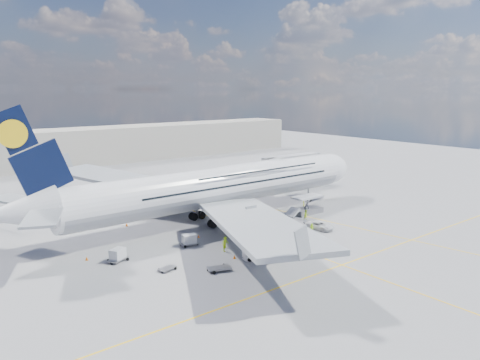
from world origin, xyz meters
TOP-DOWN VIEW (x-y plane):
  - ground at (0.00, 0.00)m, footprint 300.00×300.00m
  - taxi_line_main at (0.00, 0.00)m, footprint 0.25×220.00m
  - taxi_line_cross at (0.00, -20.00)m, footprint 120.00×0.25m
  - taxi_line_diag at (14.00, 10.00)m, footprint 14.16×99.06m
  - airliner at (0.26, 10.00)m, footprint 77.26×79.15m
  - jet_bridge at (29.81, 20.94)m, footprint 18.80×12.10m
  - cargo_loader at (16.82, 2.89)m, footprint 8.53×3.20m
  - terminal at (0.00, 95.00)m, footprint 180.00×16.00m
  - tree_line at (40.00, 140.00)m, footprint 160.00×6.00m
  - dolly_row_a at (-20.74, -5.97)m, footprint 2.85×2.00m
  - dolly_row_b at (-12.58, 1.06)m, footprint 3.23×2.23m
  - dolly_row_c at (-15.13, -10.61)m, footprint 3.69×2.76m
  - dolly_back at (-24.67, 1.61)m, footprint 3.49×2.91m
  - dolly_nose_far at (12.17, -2.90)m, footprint 3.12×1.98m
  - dolly_nose_near at (-1.54, 1.23)m, footprint 3.34×2.01m
  - baggage_tug at (-8.52, -10.08)m, footprint 3.11×1.86m
  - catering_truck_inner at (-11.31, 31.82)m, footprint 7.67×5.02m
  - catering_truck_outer at (-16.77, 35.37)m, footprint 7.93×4.21m
  - service_van at (10.65, -6.18)m, footprint 3.27×5.59m
  - crew_nose at (19.46, 6.11)m, footprint 0.71×0.63m
  - crew_loader at (13.38, -0.30)m, footprint 1.14×0.99m
  - crew_wing at (-9.90, -4.83)m, footprint 0.60×0.99m
  - crew_van at (8.37, -6.40)m, footprint 0.92×0.87m
  - crew_tug at (-8.65, -3.44)m, footprint 1.26×0.82m
  - cone_nose at (30.81, 11.63)m, footprint 0.39×0.39m
  - cone_wing_left_inner at (-15.73, 17.60)m, footprint 0.49×0.49m
  - cone_wing_left_outer at (-17.50, 32.55)m, footprint 0.38×0.38m
  - cone_wing_right_inner at (-9.08, 3.57)m, footprint 0.39×0.39m
  - cone_wing_right_outer at (-10.53, -8.24)m, footprint 0.46×0.46m
  - cone_tail at (-28.11, 4.97)m, footprint 0.43×0.43m

SIDE VIEW (x-z plane):
  - ground at x=0.00m, z-range 0.00..0.00m
  - taxi_line_main at x=0.00m, z-range 0.00..0.01m
  - taxi_line_cross at x=0.00m, z-range 0.00..0.01m
  - taxi_line_diag at x=14.00m, z-range 0.00..0.01m
  - cone_wing_left_outer at x=-17.50m, z-range -0.01..0.48m
  - cone_nose at x=30.81m, z-range -0.01..0.49m
  - cone_wing_right_inner at x=-9.08m, z-range -0.01..0.49m
  - cone_tail at x=-28.11m, z-range -0.01..0.54m
  - cone_wing_right_outer at x=-10.53m, z-range -0.01..0.57m
  - dolly_row_a at x=-20.74m, z-range 0.10..0.48m
  - cone_wing_left_inner at x=-15.73m, z-range -0.01..0.61m
  - dolly_nose_far at x=12.17m, z-range 0.12..0.54m
  - dolly_row_c at x=-15.13m, z-range 0.13..0.62m
  - service_van at x=10.65m, z-range 0.00..1.46m
  - crew_van at x=8.37m, z-range 0.00..1.58m
  - crew_wing at x=-9.90m, z-range 0.00..1.59m
  - baggage_tug at x=-8.52m, z-range -0.11..1.71m
  - crew_nose at x=19.46m, z-range 0.00..1.64m
  - crew_tug at x=-8.65m, z-range 0.00..1.84m
  - crew_loader at x=13.38m, z-range 0.00..2.00m
  - dolly_row_b at x=-12.58m, z-range 0.07..1.93m
  - dolly_back at x=-24.67m, z-range 0.07..2.02m
  - dolly_nose_near at x=-1.54m, z-range 0.08..2.10m
  - cargo_loader at x=16.82m, z-range -0.59..3.09m
  - catering_truck_inner at x=-11.31m, z-range -0.12..4.12m
  - catering_truck_outer at x=-16.77m, z-range -0.16..4.33m
  - tree_line at x=40.00m, z-range 0.00..8.00m
  - terminal at x=0.00m, z-range 0.00..12.00m
  - jet_bridge at x=29.81m, z-range 2.60..11.10m
  - airliner at x=0.26m, z-range -4.98..18.72m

